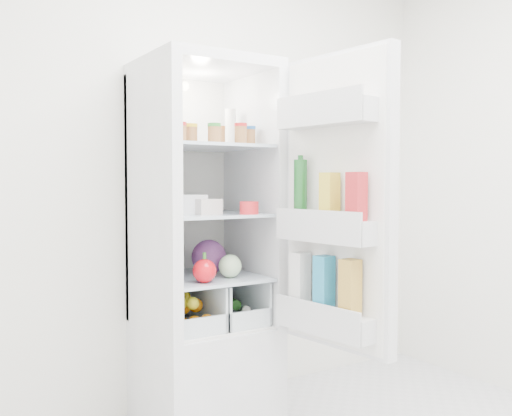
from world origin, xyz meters
TOP-DOWN VIEW (x-y plane):
  - room_walls at (0.00, 0.00)m, footprint 3.02×3.02m
  - refrigerator at (-0.20, 1.25)m, footprint 0.60×0.60m
  - shelf_low at (-0.20, 1.19)m, footprint 0.49×0.53m
  - shelf_mid at (-0.20, 1.19)m, footprint 0.49×0.53m
  - shelf_top at (-0.20, 1.19)m, footprint 0.49×0.53m
  - crisper_left at (-0.32, 1.19)m, footprint 0.23×0.46m
  - crisper_right at (-0.08, 1.19)m, footprint 0.23×0.46m
  - condiment_jars at (-0.20, 1.07)m, footprint 0.46×0.16m
  - squeeze_bottle at (-0.03, 1.24)m, footprint 0.07×0.07m
  - tub_white at (-0.31, 1.15)m, footprint 0.16×0.16m
  - tub_cream at (-0.25, 1.10)m, footprint 0.14×0.14m
  - tin_red at (-0.08, 0.98)m, footprint 0.12×0.12m
  - red_cabbage at (-0.17, 1.21)m, footprint 0.17×0.17m
  - bell_pepper at (-0.30, 1.01)m, footprint 0.11×0.11m
  - mushroom_bowl at (-0.36, 1.26)m, footprint 0.16×0.16m
  - salad_bag at (-0.13, 1.07)m, footprint 0.11×0.11m
  - citrus_pile at (-0.32, 1.13)m, footprint 0.20×0.24m
  - veg_pile at (-0.07, 1.18)m, footprint 0.16×0.30m
  - fridge_door at (0.14, 0.61)m, footprint 0.23×0.60m

SIDE VIEW (x-z plane):
  - veg_pile at x=-0.07m, z-range 0.51..0.61m
  - citrus_pile at x=-0.32m, z-range 0.51..0.67m
  - crisper_left at x=-0.32m, z-range 0.50..0.72m
  - crisper_right at x=-0.08m, z-range 0.50..0.72m
  - refrigerator at x=-0.20m, z-range -0.23..1.57m
  - shelf_low at x=-0.20m, z-range 0.73..0.75m
  - mushroom_bowl at x=-0.36m, z-range 0.75..0.81m
  - bell_pepper at x=-0.30m, z-range 0.75..0.86m
  - salad_bag at x=-0.13m, z-range 0.75..0.86m
  - red_cabbage at x=-0.17m, z-range 0.75..0.92m
  - shelf_mid at x=-0.20m, z-range 1.04..1.06m
  - tin_red at x=-0.08m, z-range 1.06..1.12m
  - fridge_door at x=0.14m, z-range 0.44..1.74m
  - tub_cream at x=-0.25m, z-range 1.06..1.13m
  - tub_white at x=-0.31m, z-range 1.06..1.15m
  - shelf_top at x=-0.20m, z-range 1.37..1.39m
  - condiment_jars at x=-0.20m, z-range 1.39..1.47m
  - squeeze_bottle at x=-0.03m, z-range 1.39..1.58m
  - room_walls at x=0.00m, z-range 0.29..2.90m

